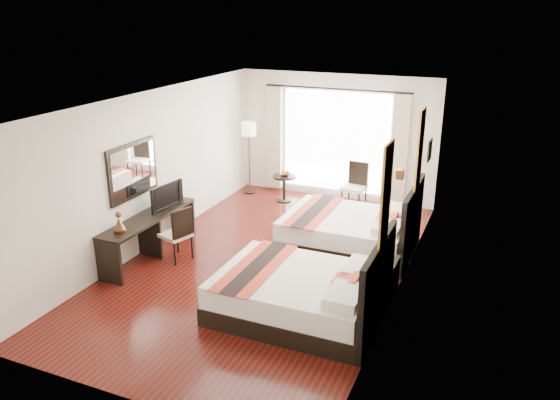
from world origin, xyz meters
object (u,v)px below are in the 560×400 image
at_px(desk_chair, 177,243).
at_px(window_chair, 354,195).
at_px(floor_lamp, 249,134).
at_px(side_table, 284,188).
at_px(console_desk, 150,236).
at_px(table_lamp, 387,243).
at_px(television, 164,196).
at_px(bed_far, 352,230).
at_px(nightstand, 381,276).
at_px(fruit_bowl, 285,175).
at_px(vase, 382,262).
at_px(bed_near, 303,293).

distance_m(desk_chair, window_chair, 4.22).
relative_size(floor_lamp, side_table, 2.83).
height_order(console_desk, floor_lamp, floor_lamp).
relative_size(table_lamp, television, 0.51).
bearing_deg(bed_far, nightstand, -58.10).
distance_m(console_desk, fruit_bowl, 3.74).
height_order(side_table, window_chair, window_chair).
bearing_deg(floor_lamp, side_table, -12.85).
relative_size(side_table, window_chair, 0.59).
xyz_separation_m(floor_lamp, fruit_bowl, (0.98, -0.21, -0.80)).
xyz_separation_m(bed_far, vase, (0.89, -1.53, 0.23)).
distance_m(bed_far, fruit_bowl, 2.80).
height_order(fruit_bowl, window_chair, window_chair).
xyz_separation_m(bed_near, nightstand, (0.87, 1.09, -0.07)).
bearing_deg(table_lamp, window_chair, 113.37).
xyz_separation_m(nightstand, side_table, (-2.96, 3.22, 0.03)).
bearing_deg(floor_lamp, table_lamp, -40.09).
relative_size(bed_near, console_desk, 1.05).
xyz_separation_m(nightstand, table_lamp, (0.03, 0.11, 0.51)).
bearing_deg(window_chair, nightstand, 29.36).
bearing_deg(bed_far, table_lamp, -55.15).
bearing_deg(floor_lamp, bed_near, -55.94).
height_order(console_desk, window_chair, window_chair).
relative_size(bed_far, console_desk, 1.05).
bearing_deg(table_lamp, bed_far, 124.85).
xyz_separation_m(bed_far, table_lamp, (0.89, -1.28, 0.44)).
bearing_deg(desk_chair, bed_near, 179.86).
distance_m(vase, window_chair, 3.81).
relative_size(table_lamp, desk_chair, 0.42).
distance_m(bed_near, fruit_bowl, 4.80).
xyz_separation_m(bed_near, window_chair, (-0.52, 4.48, -0.03)).
height_order(nightstand, console_desk, console_desk).
distance_m(bed_near, television, 3.41).
distance_m(bed_far, side_table, 2.78).
distance_m(bed_far, floor_lamp, 3.85).
bearing_deg(vase, side_table, 131.68).
bearing_deg(table_lamp, side_table, 133.86).
distance_m(desk_chair, fruit_bowl, 3.55).
relative_size(table_lamp, floor_lamp, 0.24).
distance_m(vase, television, 4.05).
bearing_deg(television, side_table, -10.59).
distance_m(console_desk, television, 0.77).
xyz_separation_m(vase, window_chair, (-1.42, 3.52, -0.26)).
distance_m(bed_far, television, 3.44).
bearing_deg(television, console_desk, -174.67).
height_order(table_lamp, vase, table_lamp).
bearing_deg(vase, bed_near, -133.33).
distance_m(nightstand, console_desk, 4.03).
relative_size(fruit_bowl, window_chair, 0.23).
bearing_deg(floor_lamp, vase, -42.12).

